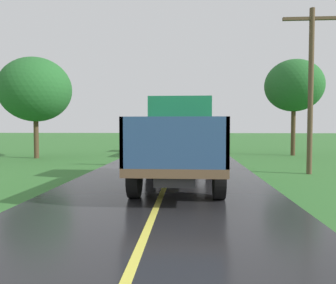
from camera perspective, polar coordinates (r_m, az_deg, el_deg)
The scene contains 5 objects.
banana_truck_near at distance 10.47m, azimuth 2.01°, elevation 0.48°, with size 2.38×5.82×2.80m.
banana_truck_far at distance 22.65m, azimuth 2.09°, elevation 1.67°, with size 2.38×5.81×2.80m.
utility_pole_roadside at distance 14.06m, azimuth 23.78°, elevation 9.32°, with size 2.24×0.20×6.47m.
roadside_tree_near_left at distance 20.96m, azimuth -22.26°, elevation 8.49°, with size 4.19×4.19×5.96m.
roadside_tree_mid_right at distance 22.86m, azimuth 21.24°, elevation 9.18°, with size 3.73×3.73×6.22m.
Camera 1 is at (0.72, 1.46, 1.86)m, focal length 34.73 mm.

